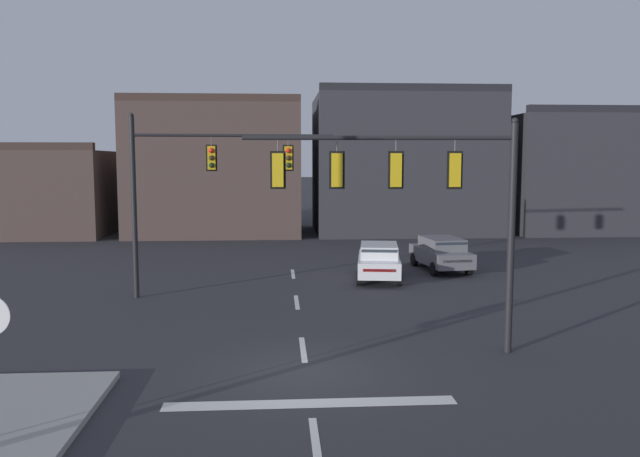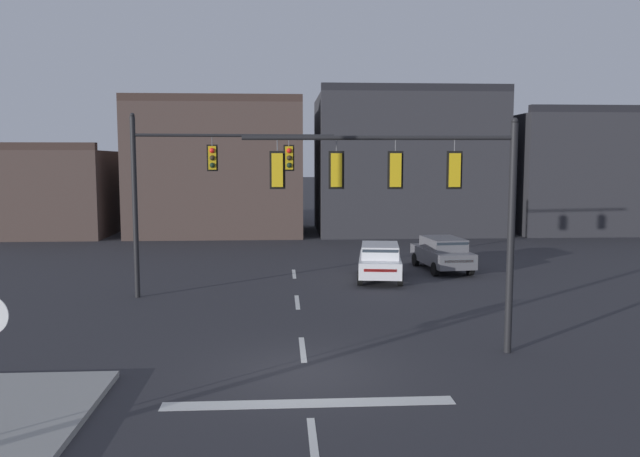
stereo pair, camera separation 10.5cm
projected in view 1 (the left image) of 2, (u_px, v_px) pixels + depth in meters
ground_plane at (306, 373)px, 15.78m from camera, size 400.00×400.00×0.00m
stop_bar_paint at (310, 403)px, 13.80m from camera, size 6.40×0.50×0.01m
lane_centreline at (303, 349)px, 17.77m from camera, size 0.16×26.40×0.01m
signal_mast_near_side at (417, 188)px, 17.07m from camera, size 7.37×0.73×6.42m
signal_mast_far_side at (193, 177)px, 24.32m from camera, size 7.78×0.60×7.09m
car_lot_nearside at (379, 261)px, 28.20m from camera, size 2.42×4.63×1.61m
car_lot_middle at (441, 253)px, 30.58m from camera, size 2.27×4.59×1.61m
building_row at (363, 172)px, 47.39m from camera, size 48.29×11.81×10.43m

